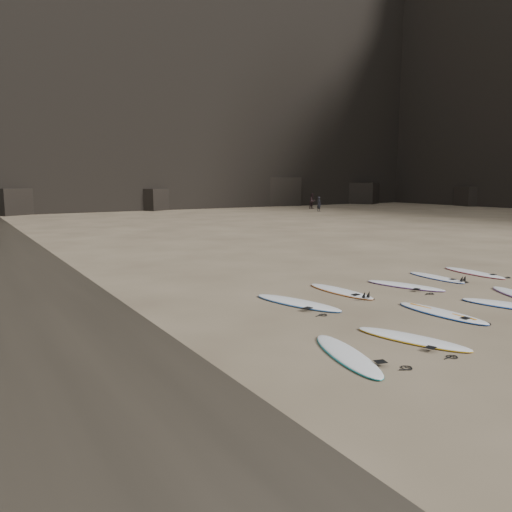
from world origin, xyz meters
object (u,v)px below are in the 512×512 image
at_px(surfboard_8, 436,277).
at_px(surfboard_7, 405,285).
at_px(surfboard_0, 347,354).
at_px(surfboard_1, 412,338).
at_px(person_b, 313,201).
at_px(surfboard_6, 341,291).
at_px(person_a, 319,204).
at_px(surfboard_2, 441,313).
at_px(surfboard_5, 297,302).
at_px(surfboard_9, 474,272).

bearing_deg(surfboard_8, surfboard_7, -166.81).
xyz_separation_m(surfboard_0, surfboard_8, (7.68, 4.13, -0.00)).
distance_m(surfboard_1, surfboard_7, 5.43).
height_order(surfboard_0, person_b, person_b).
xyz_separation_m(surfboard_0, surfboard_7, (5.75, 3.75, 0.00)).
height_order(surfboard_6, surfboard_7, same).
xyz_separation_m(surfboard_1, person_a, (25.06, 34.30, 0.73)).
xyz_separation_m(surfboard_1, person_b, (27.35, 38.31, 0.83)).
relative_size(surfboard_2, surfboard_5, 0.91).
relative_size(surfboard_8, person_b, 1.28).
relative_size(surfboard_1, surfboard_7, 0.98).
relative_size(surfboard_2, person_a, 1.62).
xyz_separation_m(surfboard_2, surfboard_6, (-0.51, 3.16, -0.00)).
distance_m(surfboard_5, surfboard_8, 6.11).
distance_m(surfboard_7, person_a, 37.16).
distance_m(surfboard_0, surfboard_1, 1.80).
xyz_separation_m(surfboard_0, person_b, (29.15, 38.33, 0.83)).
height_order(surfboard_5, person_b, person_b).
height_order(surfboard_8, surfboard_9, surfboard_9).
bearing_deg(surfboard_6, surfboard_9, -5.80).
xyz_separation_m(surfboard_7, surfboard_9, (3.75, 0.23, 0.00)).
relative_size(surfboard_0, person_a, 1.60).
relative_size(surfboard_0, surfboard_7, 1.00).
xyz_separation_m(surfboard_6, surfboard_9, (6.00, -0.22, -0.00)).
distance_m(surfboard_5, person_a, 39.68).
bearing_deg(surfboard_5, surfboard_8, -12.94).
xyz_separation_m(surfboard_0, surfboard_6, (3.51, 4.20, 0.00)).
bearing_deg(surfboard_0, surfboard_2, 30.04).
xyz_separation_m(surfboard_2, surfboard_9, (5.48, 2.94, -0.00)).
xyz_separation_m(surfboard_1, surfboard_5, (-0.21, 3.71, 0.01)).
bearing_deg(surfboard_7, surfboard_6, 148.94).
bearing_deg(person_b, surfboard_9, -134.30).
bearing_deg(surfboard_6, surfboard_0, -133.55).
height_order(surfboard_1, surfboard_7, surfboard_7).
xyz_separation_m(surfboard_8, surfboard_9, (1.82, -0.15, 0.00)).
bearing_deg(surfboard_6, person_a, 48.53).
bearing_deg(surfboard_8, person_a, 59.62).
relative_size(surfboard_6, person_b, 1.43).
relative_size(surfboard_7, surfboard_8, 1.11).
bearing_deg(surfboard_1, person_a, 35.19).
height_order(surfboard_5, surfboard_6, surfboard_5).
bearing_deg(surfboard_0, person_a, 67.56).
bearing_deg(person_a, surfboard_6, 140.48).
bearing_deg(surfboard_6, surfboard_7, -15.01).
distance_m(surfboard_9, person_a, 34.96).
distance_m(surfboard_1, surfboard_8, 7.18).
height_order(surfboard_0, surfboard_6, same).
relative_size(surfboard_8, surfboard_9, 0.90).
bearing_deg(person_b, surfboard_6, -141.45).
relative_size(surfboard_1, person_b, 1.40).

